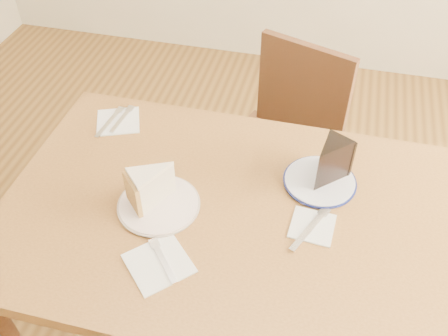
{
  "coord_description": "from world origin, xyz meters",
  "views": [
    {
      "loc": [
        0.2,
        -0.84,
        1.74
      ],
      "look_at": [
        -0.03,
        0.1,
        0.8
      ],
      "focal_mm": 40.0,
      "sensor_mm": 36.0,
      "label": 1
    }
  ],
  "objects_px": {
    "chair_far": "(281,149)",
    "plate_navy": "(320,181)",
    "plate_cream": "(159,205)",
    "chocolate_cake": "(328,165)",
    "table": "(227,234)",
    "carrot_cake": "(155,186)"
  },
  "relations": [
    {
      "from": "plate_cream",
      "to": "carrot_cake",
      "type": "relative_size",
      "value": 1.8
    },
    {
      "from": "plate_cream",
      "to": "plate_navy",
      "type": "xyz_separation_m",
      "value": [
        0.4,
        0.19,
        0.0
      ]
    },
    {
      "from": "plate_navy",
      "to": "plate_cream",
      "type": "bearing_deg",
      "value": -154.77
    },
    {
      "from": "plate_navy",
      "to": "carrot_cake",
      "type": "distance_m",
      "value": 0.45
    },
    {
      "from": "table",
      "to": "plate_navy",
      "type": "distance_m",
      "value": 0.29
    },
    {
      "from": "plate_navy",
      "to": "chocolate_cake",
      "type": "height_order",
      "value": "chocolate_cake"
    },
    {
      "from": "chair_far",
      "to": "plate_navy",
      "type": "relative_size",
      "value": 4.46
    },
    {
      "from": "table",
      "to": "carrot_cake",
      "type": "bearing_deg",
      "value": -175.75
    },
    {
      "from": "plate_cream",
      "to": "plate_navy",
      "type": "height_order",
      "value": "same"
    },
    {
      "from": "chocolate_cake",
      "to": "carrot_cake",
      "type": "bearing_deg",
      "value": 49.89
    },
    {
      "from": "chair_far",
      "to": "plate_navy",
      "type": "height_order",
      "value": "chair_far"
    },
    {
      "from": "chair_far",
      "to": "plate_cream",
      "type": "relative_size",
      "value": 4.11
    },
    {
      "from": "plate_cream",
      "to": "carrot_cake",
      "type": "xyz_separation_m",
      "value": [
        -0.01,
        0.02,
        0.05
      ]
    },
    {
      "from": "plate_cream",
      "to": "chocolate_cake",
      "type": "height_order",
      "value": "chocolate_cake"
    },
    {
      "from": "chair_far",
      "to": "plate_navy",
      "type": "distance_m",
      "value": 0.52
    },
    {
      "from": "carrot_cake",
      "to": "plate_navy",
      "type": "bearing_deg",
      "value": 68.56
    },
    {
      "from": "carrot_cake",
      "to": "chocolate_cake",
      "type": "relative_size",
      "value": 1.04
    },
    {
      "from": "plate_navy",
      "to": "chocolate_cake",
      "type": "xyz_separation_m",
      "value": [
        0.01,
        0.0,
        0.06
      ]
    },
    {
      "from": "plate_navy",
      "to": "chocolate_cake",
      "type": "bearing_deg",
      "value": 19.37
    },
    {
      "from": "plate_navy",
      "to": "chocolate_cake",
      "type": "relative_size",
      "value": 1.73
    },
    {
      "from": "chocolate_cake",
      "to": "plate_navy",
      "type": "bearing_deg",
      "value": 46.64
    },
    {
      "from": "table",
      "to": "chocolate_cake",
      "type": "xyz_separation_m",
      "value": [
        0.24,
        0.16,
        0.17
      ]
    }
  ]
}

